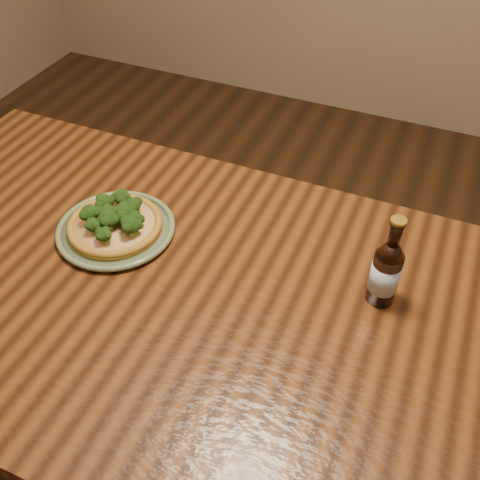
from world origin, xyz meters
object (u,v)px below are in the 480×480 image
at_px(plate, 116,229).
at_px(beer_bottle, 386,271).
at_px(pizza, 115,222).
at_px(table, 183,317).

height_order(plate, beer_bottle, beer_bottle).
height_order(plate, pizza, pizza).
relative_size(plate, pizza, 1.26).
relative_size(plate, beer_bottle, 1.27).
bearing_deg(plate, table, -24.15).
bearing_deg(beer_bottle, table, -146.69).
height_order(pizza, beer_bottle, beer_bottle).
bearing_deg(pizza, plate, -165.59).
xyz_separation_m(table, beer_bottle, (0.39, 0.14, 0.17)).
bearing_deg(plate, pizza, 14.41).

